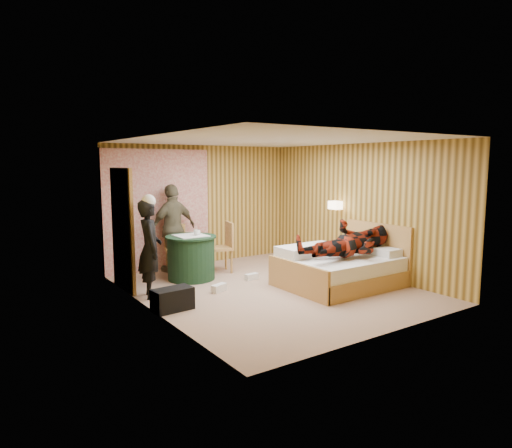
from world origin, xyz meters
TOP-DOWN VIEW (x-y plane):
  - floor at (0.00, 0.00)m, footprint 4.20×5.00m
  - ceiling at (0.00, 0.00)m, footprint 4.20×5.00m
  - wall_back at (0.00, 2.50)m, footprint 4.20×0.02m
  - wall_left at (-2.10, 0.00)m, footprint 0.02×5.00m
  - wall_right at (2.10, 0.00)m, footprint 0.02×5.00m
  - curtain at (-1.00, 2.43)m, footprint 2.20×0.08m
  - doorway at (-2.06, 1.40)m, footprint 0.06×0.90m
  - wall_lamp at (1.92, 0.45)m, footprint 0.26×0.24m
  - bed at (1.13, -0.50)m, footprint 1.96×1.51m
  - nightstand at (1.88, 0.10)m, footprint 0.44×0.60m
  - round_table at (-0.81, 1.35)m, footprint 0.92×0.92m
  - chair_far at (-0.79, 2.07)m, footprint 0.52×0.52m
  - chair_near at (-0.02, 1.51)m, footprint 0.53×0.53m
  - duffel_bag at (-1.85, -0.14)m, footprint 0.60×0.36m
  - sneaker_left at (-0.81, 0.33)m, footprint 0.31×0.21m
  - sneaker_right at (0.07, 0.68)m, footprint 0.26×0.12m
  - woman_standing at (-1.85, 0.70)m, footprint 0.50×0.64m
  - man_at_table at (-0.81, 2.12)m, footprint 1.08×0.62m
  - man_on_bed at (1.15, -0.72)m, footprint 0.86×0.67m
  - book_lower at (1.88, 0.05)m, footprint 0.20×0.25m
  - book_upper at (1.88, 0.05)m, footprint 0.23×0.27m
  - cup_nightstand at (1.88, 0.23)m, footprint 0.11×0.11m
  - cup_table at (-0.71, 1.30)m, footprint 0.16×0.16m

SIDE VIEW (x-z plane):
  - floor at x=0.00m, z-range -0.01..0.01m
  - sneaker_right at x=0.07m, z-range 0.00..0.11m
  - sneaker_left at x=-0.81m, z-range 0.00..0.13m
  - duffel_bag at x=-1.85m, z-range 0.00..0.33m
  - nightstand at x=1.88m, z-range 0.01..0.59m
  - bed at x=1.13m, z-range -0.22..0.82m
  - round_table at x=-0.81m, z-range 0.00..0.82m
  - chair_far at x=-0.79m, z-range 0.07..1.00m
  - chair_near at x=-0.02m, z-range 0.08..1.06m
  - book_lower at x=1.88m, z-range 0.58..0.60m
  - book_upper at x=1.88m, z-range 0.60..0.62m
  - cup_nightstand at x=1.88m, z-range 0.58..0.67m
  - woman_standing at x=-1.85m, z-range 0.00..1.56m
  - man_at_table at x=-0.81m, z-range 0.00..1.72m
  - cup_table at x=-0.71m, z-range 0.82..0.92m
  - man_on_bed at x=1.15m, z-range 0.06..1.83m
  - doorway at x=-2.06m, z-range 0.00..2.05m
  - curtain at x=-1.00m, z-range 0.00..2.40m
  - wall_back at x=0.00m, z-range 0.00..2.50m
  - wall_left at x=-2.10m, z-range 0.00..2.50m
  - wall_right at x=2.10m, z-range 0.00..2.50m
  - wall_lamp at x=1.92m, z-range 1.22..1.38m
  - ceiling at x=0.00m, z-range 2.50..2.50m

